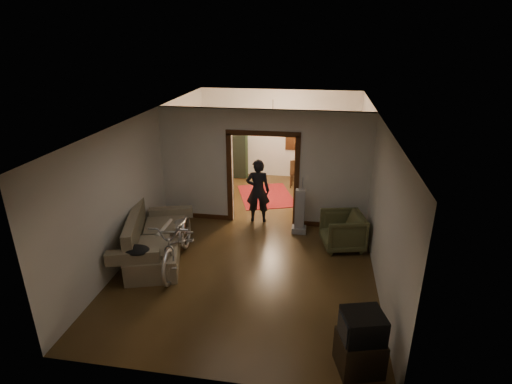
% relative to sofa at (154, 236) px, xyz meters
% --- Properties ---
extents(floor, '(5.00, 8.50, 0.01)m').
position_rel_sofa_xyz_m(floor, '(1.96, 1.31, -0.50)').
color(floor, '#342310').
rests_on(floor, ground).
extents(ceiling, '(5.00, 8.50, 0.01)m').
position_rel_sofa_xyz_m(ceiling, '(1.96, 1.31, 2.30)').
color(ceiling, white).
rests_on(ceiling, floor).
extents(wall_back, '(5.00, 0.02, 2.80)m').
position_rel_sofa_xyz_m(wall_back, '(1.96, 5.56, 0.90)').
color(wall_back, beige).
rests_on(wall_back, floor).
extents(wall_left, '(0.02, 8.50, 2.80)m').
position_rel_sofa_xyz_m(wall_left, '(-0.54, 1.31, 0.90)').
color(wall_left, beige).
rests_on(wall_left, floor).
extents(wall_right, '(0.02, 8.50, 2.80)m').
position_rel_sofa_xyz_m(wall_right, '(4.46, 1.31, 0.90)').
color(wall_right, beige).
rests_on(wall_right, floor).
extents(partition_wall, '(5.00, 0.14, 2.80)m').
position_rel_sofa_xyz_m(partition_wall, '(1.96, 2.06, 0.90)').
color(partition_wall, beige).
rests_on(partition_wall, floor).
extents(door_casing, '(1.74, 0.20, 2.32)m').
position_rel_sofa_xyz_m(door_casing, '(1.96, 2.06, 0.60)').
color(door_casing, '#341A0B').
rests_on(door_casing, floor).
extents(far_window, '(0.98, 0.06, 1.28)m').
position_rel_sofa_xyz_m(far_window, '(2.66, 5.52, 1.05)').
color(far_window, black).
rests_on(far_window, wall_back).
extents(chandelier, '(0.24, 0.24, 0.24)m').
position_rel_sofa_xyz_m(chandelier, '(1.96, 3.81, 1.85)').
color(chandelier, '#FFE0A5').
rests_on(chandelier, ceiling).
extents(light_switch, '(0.08, 0.01, 0.12)m').
position_rel_sofa_xyz_m(light_switch, '(3.01, 1.98, 0.75)').
color(light_switch, silver).
rests_on(light_switch, partition_wall).
extents(sofa, '(1.57, 2.35, 0.99)m').
position_rel_sofa_xyz_m(sofa, '(0.00, 0.00, 0.00)').
color(sofa, brown).
rests_on(sofa, floor).
extents(rolled_paper, '(0.10, 0.77, 0.10)m').
position_rel_sofa_xyz_m(rolled_paper, '(0.10, 0.30, 0.03)').
color(rolled_paper, beige).
rests_on(rolled_paper, sofa).
extents(jacket, '(0.50, 0.37, 0.14)m').
position_rel_sofa_xyz_m(jacket, '(0.05, -0.91, 0.18)').
color(jacket, black).
rests_on(jacket, sofa).
extents(bicycle, '(0.94, 2.17, 1.11)m').
position_rel_sofa_xyz_m(bicycle, '(0.58, -0.20, 0.06)').
color(bicycle, silver).
rests_on(bicycle, floor).
extents(armchair, '(1.04, 1.02, 0.79)m').
position_rel_sofa_xyz_m(armchair, '(3.86, 1.05, -0.10)').
color(armchair, '#494B2A').
rests_on(armchair, floor).
extents(tv_stand, '(0.71, 0.67, 0.54)m').
position_rel_sofa_xyz_m(tv_stand, '(3.98, -2.40, -0.23)').
color(tv_stand, black).
rests_on(tv_stand, floor).
extents(crt_tv, '(0.65, 0.61, 0.46)m').
position_rel_sofa_xyz_m(crt_tv, '(3.98, -2.40, 0.20)').
color(crt_tv, black).
rests_on(crt_tv, tv_stand).
extents(vacuum, '(0.38, 0.32, 1.09)m').
position_rel_sofa_xyz_m(vacuum, '(2.90, 1.61, 0.05)').
color(vacuum, gray).
rests_on(vacuum, floor).
extents(person, '(0.62, 0.44, 1.61)m').
position_rel_sofa_xyz_m(person, '(1.84, 2.08, 0.31)').
color(person, black).
rests_on(person, floor).
extents(oriental_rug, '(1.95, 2.23, 0.01)m').
position_rel_sofa_xyz_m(oriental_rug, '(1.81, 3.72, -0.49)').
color(oriental_rug, maroon).
rests_on(oriental_rug, floor).
extents(locker, '(0.98, 0.66, 1.80)m').
position_rel_sofa_xyz_m(locker, '(0.54, 5.31, 0.40)').
color(locker, '#20321E').
rests_on(locker, floor).
extents(globe, '(0.28, 0.28, 0.28)m').
position_rel_sofa_xyz_m(globe, '(0.54, 5.31, 1.44)').
color(globe, '#1E5972').
rests_on(globe, locker).
extents(desk, '(1.05, 0.80, 0.68)m').
position_rel_sofa_xyz_m(desk, '(2.90, 4.88, -0.16)').
color(desk, black).
rests_on(desk, floor).
extents(desk_chair, '(0.40, 0.40, 0.88)m').
position_rel_sofa_xyz_m(desk_chair, '(2.63, 4.63, -0.06)').
color(desk_chair, black).
rests_on(desk_chair, floor).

